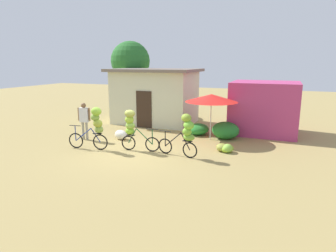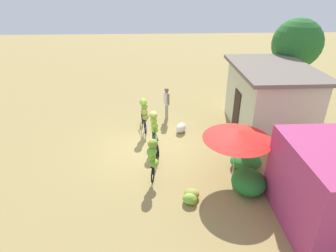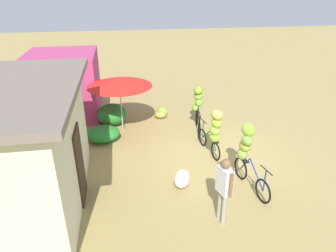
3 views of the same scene
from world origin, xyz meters
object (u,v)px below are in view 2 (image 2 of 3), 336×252
Objects in this scene: tree_behind_building at (297,44)px; bicycle_near_pile at (154,127)px; bicycle_leftmost at (144,112)px; banana_pile_on_ground at (190,197)px; market_umbrella at (238,134)px; person_vendor at (167,100)px; produce_sack at (181,128)px; building_low at (269,99)px; bicycle_center_loaded at (153,156)px; shop_pink at (335,189)px.

tree_behind_building reaches higher than bicycle_near_pile.
bicycle_leftmost is (2.80, -8.15, -2.51)m from tree_behind_building.
banana_pile_on_ground is (5.01, 1.64, -0.89)m from bicycle_leftmost.
bicycle_near_pile is at bearing -61.05° from tree_behind_building.
market_umbrella is 3.22× the size of banana_pile_on_ground.
bicycle_near_pile is (-2.53, -2.83, -0.94)m from market_umbrella.
person_vendor is (1.41, -7.02, -2.50)m from tree_behind_building.
produce_sack is at bearing 22.63° from person_vendor.
bicycle_center_loaded is at bearing -56.00° from building_low.
banana_pile_on_ground is at bearing 18.07° from bicycle_near_pile.
produce_sack is 0.41× the size of person_vendor.
building_low is at bearing 73.55° from person_vendor.
banana_pile_on_ground is at bearing 43.60° from bicycle_center_loaded.
building_low is 4.10m from tree_behind_building.
produce_sack is (-1.32, 1.29, -0.78)m from bicycle_near_pile.
person_vendor is at bearing 166.97° from bicycle_near_pile.
shop_pink reaches higher than banana_pile_on_ground.
person_vendor is (-6.41, -0.51, 0.90)m from banana_pile_on_ground.
bicycle_leftmost is (-6.14, -5.63, -0.24)m from shop_pink.
bicycle_center_loaded reaches higher than bicycle_near_pile.
market_umbrella is 3.40× the size of produce_sack.
shop_pink is 1.87× the size of person_vendor.
person_vendor is at bearing -78.66° from tree_behind_building.
building_low reaches higher than person_vendor.
person_vendor is at bearing -175.49° from banana_pile_on_ground.
market_umbrella reaches higher than banana_pile_on_ground.
market_umbrella is (-2.16, -2.33, 0.65)m from shop_pink.
bicycle_near_pile is 2.92m from person_vendor.
banana_pile_on_ground is at bearing -1.49° from produce_sack.
shop_pink reaches higher than bicycle_center_loaded.
banana_pile_on_ground is (1.03, -1.67, -1.78)m from market_umbrella.
banana_pile_on_ground is at bearing -40.58° from building_low.
bicycle_center_loaded reaches higher than banana_pile_on_ground.
shop_pink is 8.78m from person_vendor.
tree_behind_building is 7.78m from produce_sack.
bicycle_near_pile is 0.97× the size of person_vendor.
tree_behind_building is 7.59m from person_vendor.
market_umbrella is 3.05m from bicycle_center_loaded.
market_umbrella is at bearing -35.57° from tree_behind_building.
bicycle_near_pile reaches higher than produce_sack.
tree_behind_building reaches higher than market_umbrella.
building_low is 6.66m from bicycle_center_loaded.
bicycle_center_loaded is (2.28, -0.06, 0.00)m from bicycle_near_pile.
building_low reaches higher than shop_pink.
person_vendor is (-5.12, 0.72, 0.06)m from bicycle_center_loaded.
person_vendor is at bearing -157.98° from market_umbrella.
bicycle_center_loaded is at bearing -94.98° from market_umbrella.
market_umbrella is (6.78, -4.85, -1.62)m from tree_behind_building.
shop_pink is 0.65× the size of tree_behind_building.
shop_pink is 6.98m from bicycle_near_pile.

